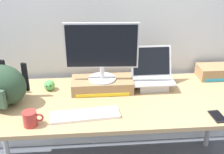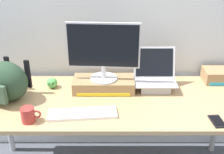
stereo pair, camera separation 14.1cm
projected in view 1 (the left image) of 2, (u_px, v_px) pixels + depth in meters
name	position (u px, v px, depth m)	size (l,w,h in m)	color
back_wall	(107.00, 7.00, 2.26)	(7.00, 0.10, 2.60)	silver
desk	(112.00, 107.00, 2.10)	(1.99, 0.77, 0.74)	tan
toner_box_yellow	(102.00, 85.00, 2.18)	(0.46, 0.22, 0.09)	#9E7A51
desktop_monitor	(102.00, 51.00, 2.06)	(0.53, 0.21, 0.44)	silver
open_laptop	(152.00, 79.00, 2.23)	(0.32, 0.25, 0.30)	#ADADB2
external_keyboard	(85.00, 115.00, 1.87)	(0.46, 0.17, 0.02)	white
messenger_backpack	(4.00, 85.00, 1.96)	(0.39, 0.34, 0.29)	#28422D
coffee_mug	(30.00, 119.00, 1.77)	(0.13, 0.09, 0.10)	#B2332D
cell_phone	(218.00, 116.00, 1.87)	(0.08, 0.14, 0.01)	black
plush_toy	(49.00, 85.00, 2.18)	(0.08, 0.08, 0.08)	#56B256
toner_box_cyan	(217.00, 72.00, 2.38)	(0.32, 0.18, 0.10)	#9E7A51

